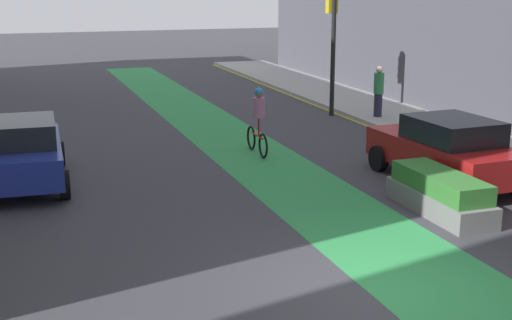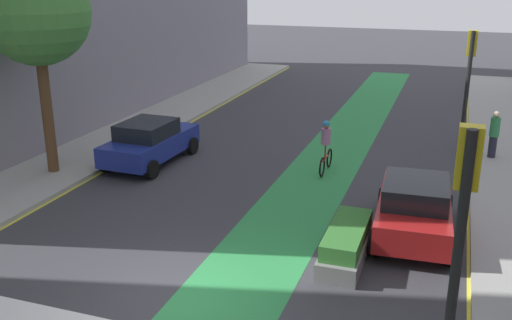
% 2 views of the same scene
% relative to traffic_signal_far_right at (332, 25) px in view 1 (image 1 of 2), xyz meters
% --- Properties ---
extents(ground_plane, '(120.00, 120.00, 0.00)m').
position_rel_traffic_signal_far_right_xyz_m(ground_plane, '(-5.68, -13.72, -3.14)').
color(ground_plane, '#38383D').
extents(bike_lane_paint, '(2.40, 60.00, 0.01)m').
position_rel_traffic_signal_far_right_xyz_m(bike_lane_paint, '(-4.54, -13.72, -3.14)').
color(bike_lane_paint, '#2D8C47').
rests_on(bike_lane_paint, ground_plane).
extents(traffic_signal_far_right, '(0.35, 0.52, 4.50)m').
position_rel_traffic_signal_far_right_xyz_m(traffic_signal_far_right, '(0.00, 0.00, 0.00)').
color(traffic_signal_far_right, black).
rests_on(traffic_signal_far_right, ground_plane).
extents(car_red_right_far, '(2.19, 4.28, 1.57)m').
position_rel_traffic_signal_far_right_xyz_m(car_red_right_far, '(-1.13, -8.84, -2.34)').
color(car_red_right_far, '#A51919').
rests_on(car_red_right_far, ground_plane).
extents(car_blue_left_far, '(2.16, 4.27, 1.57)m').
position_rel_traffic_signal_far_right_xyz_m(car_blue_left_far, '(-10.57, -5.75, -2.34)').
color(car_blue_left_far, navy).
rests_on(car_blue_left_far, ground_plane).
extents(cyclist_in_lane, '(0.32, 1.73, 1.86)m').
position_rel_traffic_signal_far_right_xyz_m(cyclist_in_lane, '(-4.39, -4.74, -2.17)').
color(cyclist_in_lane, black).
rests_on(cyclist_in_lane, ground_plane).
extents(pedestrian_sidewalk_right_a, '(0.34, 0.34, 1.71)m').
position_rel_traffic_signal_far_right_xyz_m(pedestrian_sidewalk_right_a, '(1.06, -1.53, -2.12)').
color(pedestrian_sidewalk_right_a, '#262638').
rests_on(pedestrian_sidewalk_right_a, sidewalk_right).
extents(median_planter, '(0.94, 2.77, 0.85)m').
position_rel_traffic_signal_far_right_xyz_m(median_planter, '(-2.54, -10.72, -2.74)').
color(median_planter, slate).
rests_on(median_planter, ground_plane).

